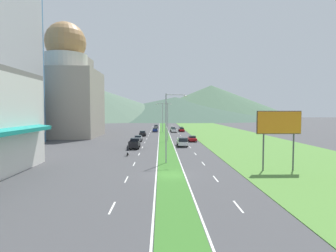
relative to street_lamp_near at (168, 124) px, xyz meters
The scene contains 56 objects.
ground_plane 9.63m from the street_lamp_near, 89.48° to the right, with size 600.00×600.00×0.00m, color #424244.
grass_median 52.73m from the street_lamp_near, 89.92° to the left, with size 3.20×240.00×0.06m, color #387028.
grass_verge_right 56.63m from the street_lamp_near, 68.47° to the left, with size 24.00×240.00×0.06m, color #518438.
lane_dash_left_1 20.11m from the street_lamp_near, 105.17° to the right, with size 0.16×2.80×0.01m, color silver.
lane_dash_left_2 12.27m from the street_lamp_near, 117.89° to the right, with size 0.16×2.80×0.01m, color silver.
lane_dash_left_3 7.77m from the street_lamp_near, behind, with size 0.16×2.80×0.01m, color silver.
lane_dash_left_4 11.58m from the street_lamp_near, 120.36° to the left, with size 0.16×2.80×0.01m, color silver.
lane_dash_left_5 19.27m from the street_lamp_near, 105.92° to the left, with size 0.16×2.80×0.01m, color silver.
lane_dash_left_6 27.79m from the street_lamp_near, 100.68° to the left, with size 0.16×2.80×0.01m, color silver.
lane_dash_left_7 36.56m from the street_lamp_near, 98.01° to the left, with size 0.16×2.80×0.01m, color silver.
lane_dash_left_8 45.45m from the street_lamp_near, 96.41° to the left, with size 0.16×2.80×0.01m, color silver.
lane_dash_left_9 54.38m from the street_lamp_near, 95.34° to the left, with size 0.16×2.80×0.01m, color silver.
lane_dash_left_10 63.35m from the street_lamp_near, 94.57° to the left, with size 0.16×2.80×0.01m, color silver.
lane_dash_left_11 72.34m from the street_lamp_near, 94.00° to the left, with size 0.16×2.80×0.01m, color silver.
lane_dash_left_12 81.34m from the street_lamp_near, 93.56° to the left, with size 0.16×2.80×0.01m, color silver.
lane_dash_left_13 90.35m from the street_lamp_near, 93.20° to the left, with size 0.16×2.80×0.01m, color silver.
lane_dash_left_14 99.37m from the street_lamp_near, 92.91° to the left, with size 0.16×2.80×0.01m, color silver.
lane_dash_left_15 108.39m from the street_lamp_near, 92.66° to the left, with size 0.16×2.80×0.01m, color silver.
lane_dash_right_1 20.15m from the street_lamp_near, 74.43° to the right, with size 0.16×2.80×0.01m, color silver.
lane_dash_right_2 12.33m from the street_lamp_near, 61.46° to the right, with size 0.16×2.80×0.01m, color silver.
lane_dash_right_3 7.86m from the street_lamp_near, ahead, with size 0.16×2.80×0.01m, color silver.
lane_dash_right_4 11.64m from the street_lamp_near, 58.96° to the left, with size 0.16×2.80×0.01m, color silver.
lane_dash_right_5 19.30m from the street_lamp_near, 73.67° to the left, with size 0.16×2.80×0.01m, color silver.
lane_dash_right_6 27.81m from the street_lamp_near, 79.04° to the left, with size 0.16×2.80×0.01m, color silver.
lane_dash_right_7 36.58m from the street_lamp_near, 81.77° to the left, with size 0.16×2.80×0.01m, color silver.
lane_dash_right_8 45.46m from the street_lamp_near, 83.42° to the left, with size 0.16×2.80×0.01m, color silver.
lane_dash_right_9 54.40m from the street_lamp_near, 84.51° to the left, with size 0.16×2.80×0.01m, color silver.
lane_dash_right_10 63.36m from the street_lamp_near, 85.30° to the left, with size 0.16×2.80×0.01m, color silver.
lane_dash_right_11 72.35m from the street_lamp_near, 85.89° to the left, with size 0.16×2.80×0.01m, color silver.
lane_dash_right_12 81.35m from the street_lamp_near, 86.35° to the left, with size 0.16×2.80×0.01m, color silver.
lane_dash_right_13 90.36m from the street_lamp_near, 86.71° to the left, with size 0.16×2.80×0.01m, color silver.
lane_dash_right_14 99.37m from the street_lamp_near, 87.01° to the left, with size 0.16×2.80×0.01m, color silver.
lane_dash_right_15 108.40m from the street_lamp_near, 87.26° to the left, with size 0.16×2.80×0.01m, color silver.
edge_line_median_left 52.76m from the street_lamp_near, 91.84° to the left, with size 0.16×240.00×0.01m, color silver.
edge_line_median_right 52.76m from the street_lamp_near, 88.01° to the left, with size 0.16×240.00×0.01m, color silver.
domed_building 52.84m from the street_lamp_near, 124.46° to the left, with size 18.87×18.87×34.25m.
midrise_colored 74.99m from the street_lamp_near, 118.08° to the left, with size 13.34×13.34×28.24m, color #9E9384.
hill_far_left 237.69m from the street_lamp_near, 108.28° to the left, with size 203.29×203.29×33.59m, color #516B56.
hill_far_center 237.80m from the street_lamp_near, 86.68° to the left, with size 211.14×211.14×22.11m, color #3D5647.
hill_far_right 257.02m from the street_lamp_near, 78.03° to the left, with size 175.38×175.38×35.48m, color #47664C.
street_lamp_near is the anchor object (origin of this frame).
street_lamp_mid 29.35m from the street_lamp_near, 89.33° to the left, with size 3.14×0.45×9.89m.
street_lamp_far 58.71m from the street_lamp_near, 90.10° to the left, with size 3.46×0.53×10.66m.
billboard_roadside 15.20m from the street_lamp_near, 21.40° to the right, with size 5.84×0.28×7.80m.
car_0 64.46m from the street_lamp_near, 86.81° to the left, with size 1.90×4.65×1.57m.
car_1 84.26m from the street_lamp_near, 92.19° to the left, with size 1.96×4.61×1.51m.
car_2 61.18m from the street_lamp_near, 93.00° to the left, with size 1.92×4.18×1.47m.
car_3 30.09m from the street_lamp_near, 76.45° to the left, with size 2.04×4.51×1.43m.
car_4 62.32m from the street_lamp_near, 83.72° to the left, with size 2.00×4.26×1.53m.
car_5 45.27m from the street_lamp_near, 98.62° to the left, with size 2.02×4.66×1.63m.
car_6 59.00m from the street_lamp_near, 86.38° to the left, with size 2.03×4.03×1.46m.
car_7 30.82m from the street_lamp_near, 103.13° to the left, with size 2.00×4.43×1.53m.
car_8 67.14m from the street_lamp_near, 84.05° to the left, with size 1.87×4.31×1.55m.
pickup_truck_0 20.25m from the street_lamp_near, 79.37° to the left, with size 2.18×5.40×2.00m.
pickup_truck_1 18.65m from the street_lamp_near, 111.53° to the left, with size 2.18×5.40×2.00m.
motorcycle_rider 11.18m from the street_lamp_near, 133.94° to the left, with size 0.36×2.00×1.80m.
Camera 1 is at (-1.19, -32.40, 7.75)m, focal length 28.99 mm.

